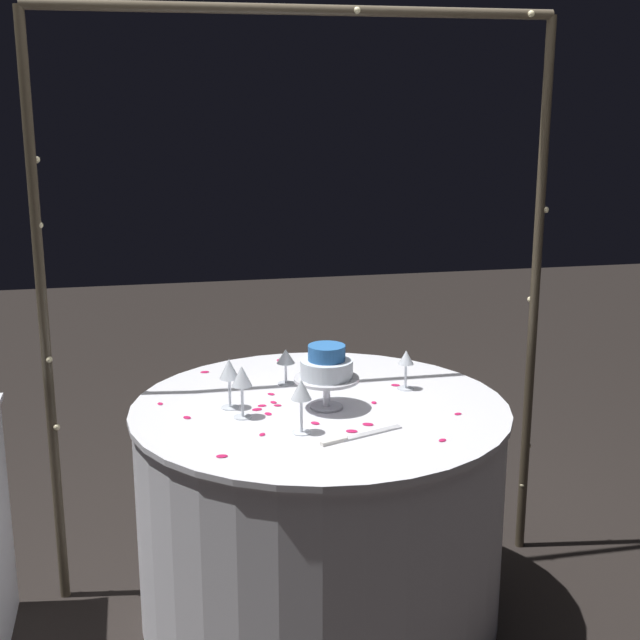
{
  "coord_description": "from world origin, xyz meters",
  "views": [
    {
      "loc": [
        -0.58,
        -2.76,
        1.81
      ],
      "look_at": [
        0.0,
        0.0,
        1.09
      ],
      "focal_mm": 49.19,
      "sensor_mm": 36.0,
      "label": 1
    }
  ],
  "objects_px": {
    "wine_glass_0": "(286,358)",
    "wine_glass_3": "(301,392)",
    "wine_glass_2": "(229,371)",
    "decorative_arch": "(302,226)",
    "tiered_cake": "(327,368)",
    "wine_glass_1": "(406,361)",
    "wine_glass_4": "(242,378)",
    "main_table": "(320,511)",
    "cake_knife": "(356,436)"
  },
  "relations": [
    {
      "from": "wine_glass_0",
      "to": "wine_glass_3",
      "type": "bearing_deg",
      "value": -94.02
    },
    {
      "from": "wine_glass_2",
      "to": "decorative_arch",
      "type": "bearing_deg",
      "value": 41.04
    },
    {
      "from": "tiered_cake",
      "to": "wine_glass_0",
      "type": "xyz_separation_m",
      "value": [
        -0.09,
        0.28,
        -0.04
      ]
    },
    {
      "from": "wine_glass_1",
      "to": "wine_glass_2",
      "type": "bearing_deg",
      "value": -173.82
    },
    {
      "from": "wine_glass_2",
      "to": "wine_glass_4",
      "type": "relative_size",
      "value": 0.98
    },
    {
      "from": "wine_glass_0",
      "to": "wine_glass_4",
      "type": "xyz_separation_m",
      "value": [
        -0.2,
        -0.31,
        0.04
      ]
    },
    {
      "from": "main_table",
      "to": "wine_glass_2",
      "type": "relative_size",
      "value": 7.46
    },
    {
      "from": "wine_glass_1",
      "to": "wine_glass_4",
      "type": "bearing_deg",
      "value": -164.56
    },
    {
      "from": "decorative_arch",
      "to": "cake_knife",
      "type": "relative_size",
      "value": 7.44
    },
    {
      "from": "main_table",
      "to": "wine_glass_4",
      "type": "bearing_deg",
      "value": -167.28
    },
    {
      "from": "wine_glass_0",
      "to": "cake_knife",
      "type": "height_order",
      "value": "wine_glass_0"
    },
    {
      "from": "decorative_arch",
      "to": "tiered_cake",
      "type": "height_order",
      "value": "decorative_arch"
    },
    {
      "from": "decorative_arch",
      "to": "wine_glass_4",
      "type": "bearing_deg",
      "value": -126.88
    },
    {
      "from": "decorative_arch",
      "to": "wine_glass_0",
      "type": "distance_m",
      "value": 0.48
    },
    {
      "from": "wine_glass_0",
      "to": "cake_knife",
      "type": "relative_size",
      "value": 0.47
    },
    {
      "from": "wine_glass_1",
      "to": "cake_knife",
      "type": "height_order",
      "value": "wine_glass_1"
    },
    {
      "from": "wine_glass_1",
      "to": "wine_glass_2",
      "type": "xyz_separation_m",
      "value": [
        -0.64,
        -0.07,
        0.02
      ]
    },
    {
      "from": "wine_glass_0",
      "to": "decorative_arch",
      "type": "bearing_deg",
      "value": 33.88
    },
    {
      "from": "wine_glass_2",
      "to": "wine_glass_3",
      "type": "height_order",
      "value": "wine_glass_3"
    },
    {
      "from": "wine_glass_0",
      "to": "cake_knife",
      "type": "distance_m",
      "value": 0.58
    },
    {
      "from": "decorative_arch",
      "to": "main_table",
      "type": "distance_m",
      "value": 1.01
    },
    {
      "from": "decorative_arch",
      "to": "tiered_cake",
      "type": "relative_size",
      "value": 9.61
    },
    {
      "from": "main_table",
      "to": "wine_glass_0",
      "type": "bearing_deg",
      "value": 106.61
    },
    {
      "from": "wine_glass_2",
      "to": "wine_glass_3",
      "type": "xyz_separation_m",
      "value": [
        0.19,
        -0.27,
        0.0
      ]
    },
    {
      "from": "wine_glass_3",
      "to": "tiered_cake",
      "type": "bearing_deg",
      "value": 58.69
    },
    {
      "from": "wine_glass_3",
      "to": "cake_knife",
      "type": "relative_size",
      "value": 0.62
    },
    {
      "from": "main_table",
      "to": "wine_glass_0",
      "type": "distance_m",
      "value": 0.56
    },
    {
      "from": "main_table",
      "to": "wine_glass_3",
      "type": "height_order",
      "value": "wine_glass_3"
    },
    {
      "from": "wine_glass_2",
      "to": "main_table",
      "type": "bearing_deg",
      "value": -7.04
    },
    {
      "from": "tiered_cake",
      "to": "cake_knife",
      "type": "xyz_separation_m",
      "value": [
        0.03,
        -0.28,
        -0.14
      ]
    },
    {
      "from": "cake_knife",
      "to": "wine_glass_4",
      "type": "bearing_deg",
      "value": 142.46
    },
    {
      "from": "main_table",
      "to": "wine_glass_0",
      "type": "xyz_separation_m",
      "value": [
        -0.07,
        0.25,
        0.49
      ]
    },
    {
      "from": "decorative_arch",
      "to": "wine_glass_3",
      "type": "relative_size",
      "value": 12.02
    },
    {
      "from": "wine_glass_3",
      "to": "wine_glass_4",
      "type": "distance_m",
      "value": 0.24
    },
    {
      "from": "tiered_cake",
      "to": "cake_knife",
      "type": "height_order",
      "value": "tiered_cake"
    },
    {
      "from": "wine_glass_1",
      "to": "wine_glass_4",
      "type": "distance_m",
      "value": 0.63
    },
    {
      "from": "wine_glass_2",
      "to": "cake_knife",
      "type": "distance_m",
      "value": 0.51
    },
    {
      "from": "wine_glass_4",
      "to": "wine_glass_0",
      "type": "bearing_deg",
      "value": 57.68
    },
    {
      "from": "cake_knife",
      "to": "wine_glass_1",
      "type": "bearing_deg",
      "value": 55.4
    },
    {
      "from": "tiered_cake",
      "to": "wine_glass_0",
      "type": "distance_m",
      "value": 0.3
    },
    {
      "from": "wine_glass_0",
      "to": "wine_glass_3",
      "type": "height_order",
      "value": "wine_glass_3"
    },
    {
      "from": "decorative_arch",
      "to": "wine_glass_3",
      "type": "xyz_separation_m",
      "value": [
        -0.11,
        -0.54,
        -0.44
      ]
    },
    {
      "from": "decorative_arch",
      "to": "main_table",
      "type": "height_order",
      "value": "decorative_arch"
    },
    {
      "from": "main_table",
      "to": "tiered_cake",
      "type": "height_order",
      "value": "tiered_cake"
    },
    {
      "from": "decorative_arch",
      "to": "wine_glass_2",
      "type": "relative_size",
      "value": 12.22
    },
    {
      "from": "wine_glass_0",
      "to": "wine_glass_4",
      "type": "bearing_deg",
      "value": -122.32
    },
    {
      "from": "wine_glass_0",
      "to": "tiered_cake",
      "type": "bearing_deg",
      "value": -71.96
    },
    {
      "from": "main_table",
      "to": "wine_glass_2",
      "type": "distance_m",
      "value": 0.61
    },
    {
      "from": "wine_glass_2",
      "to": "wine_glass_0",
      "type": "bearing_deg",
      "value": 43.07
    },
    {
      "from": "wine_glass_0",
      "to": "wine_glass_3",
      "type": "distance_m",
      "value": 0.49
    }
  ]
}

